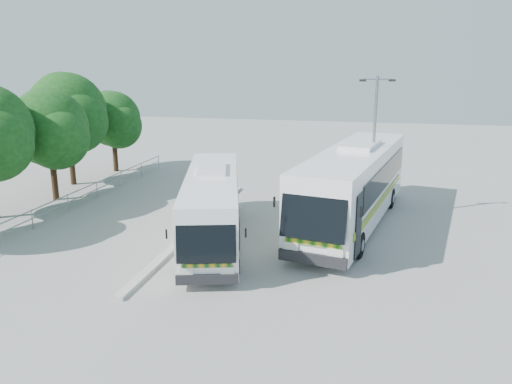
% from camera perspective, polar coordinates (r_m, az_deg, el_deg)
% --- Properties ---
extents(ground, '(100.00, 100.00, 0.00)m').
position_cam_1_polar(ground, '(22.31, -2.95, -6.14)').
color(ground, gray).
rests_on(ground, ground).
extents(kerb_divider, '(0.40, 16.00, 0.15)m').
position_cam_1_polar(kerb_divider, '(24.75, -6.81, -3.93)').
color(kerb_divider, '#B2B2AD').
rests_on(kerb_divider, ground).
extents(railing, '(0.06, 22.00, 1.00)m').
position_cam_1_polar(railing, '(29.65, -19.67, -0.25)').
color(railing, gray).
rests_on(railing, ground).
extents(tree_far_c, '(4.97, 4.69, 6.49)m').
position_cam_1_polar(tree_far_c, '(31.10, -22.47, 6.77)').
color(tree_far_c, '#382314').
rests_on(tree_far_c, ground).
extents(tree_far_d, '(5.62, 5.30, 7.33)m').
position_cam_1_polar(tree_far_d, '(34.74, -20.67, 8.57)').
color(tree_far_d, '#382314').
rests_on(tree_far_d, ground).
extents(tree_far_e, '(4.54, 4.28, 5.92)m').
position_cam_1_polar(tree_far_e, '(38.31, -15.98, 8.01)').
color(tree_far_e, '#382314').
rests_on(tree_far_e, ground).
extents(coach_main, '(5.11, 11.21, 3.06)m').
position_cam_1_polar(coach_main, '(22.56, -5.04, -1.45)').
color(coach_main, white).
rests_on(coach_main, ground).
extents(coach_adjacent, '(5.20, 13.86, 3.77)m').
position_cam_1_polar(coach_adjacent, '(25.08, 11.13, 0.88)').
color(coach_adjacent, white).
rests_on(coach_adjacent, ground).
extents(lamppost, '(1.75, 0.65, 7.28)m').
position_cam_1_polar(lamppost, '(25.88, 13.31, 5.58)').
color(lamppost, gray).
rests_on(lamppost, ground).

